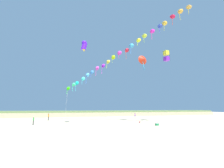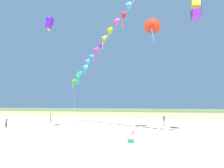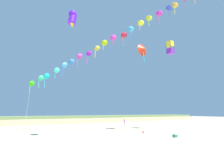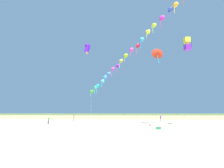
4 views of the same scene
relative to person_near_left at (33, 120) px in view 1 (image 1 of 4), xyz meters
name	(u,v)px [view 1 (image 1 of 4)]	position (x,y,z in m)	size (l,w,h in m)	color
ground_plane	(126,129)	(13.81, -10.46, -0.89)	(240.00, 240.00, 0.00)	beige
dune_ridge	(86,113)	(13.81, 29.96, 0.15)	(120.00, 11.80, 2.09)	#BFAE8B
person_near_left	(33,120)	(0.00, 0.00, 0.00)	(0.21, 0.54, 1.54)	black
person_near_right	(48,116)	(1.59, 10.57, 0.10)	(0.31, 0.59, 1.72)	black
person_mid_center	(135,116)	(24.39, 8.04, 0.09)	(0.48, 0.47, 1.69)	gray
kite_banner_string	(119,53)	(17.32, 1.42, 15.38)	(24.47, 23.34, 24.65)	#2CD10C
large_kite_low_lead	(143,59)	(22.94, -0.11, 13.80)	(2.42, 1.24, 3.88)	red
large_kite_mid_trail	(166,56)	(28.28, -1.87, 14.68)	(1.10, 1.10, 2.49)	purple
large_kite_high_solo	(84,46)	(8.41, -2.34, 14.40)	(1.59, 1.49, 2.36)	#5717E7
beach_cooler	(157,124)	(20.78, -7.70, -0.68)	(0.58, 0.41, 0.46)	#23844C
beach_ball	(140,122)	(20.33, -2.23, -0.71)	(0.36, 0.36, 0.36)	red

